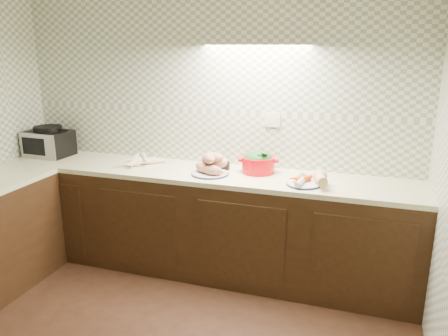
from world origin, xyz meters
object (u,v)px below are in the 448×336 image
(parsnip_pile, at_px, (140,161))
(veg_plate, at_px, (311,179))
(sweet_potato_plate, at_px, (211,166))
(dutch_oven, at_px, (258,162))
(onion_bowl, at_px, (221,164))
(toaster_oven, at_px, (49,142))

(parsnip_pile, xyz_separation_m, veg_plate, (1.51, -0.10, 0.01))
(veg_plate, bearing_deg, sweet_potato_plate, 177.81)
(parsnip_pile, height_order, veg_plate, veg_plate)
(dutch_oven, bearing_deg, onion_bowl, 167.73)
(toaster_oven, bearing_deg, dutch_oven, 4.46)
(toaster_oven, relative_size, onion_bowl, 2.65)
(parsnip_pile, bearing_deg, sweet_potato_plate, -5.99)
(sweet_potato_plate, xyz_separation_m, onion_bowl, (0.02, 0.18, -0.03))
(sweet_potato_plate, distance_m, onion_bowl, 0.18)
(onion_bowl, bearing_deg, dutch_oven, -1.56)
(toaster_oven, relative_size, veg_plate, 1.29)
(parsnip_pile, relative_size, onion_bowl, 2.40)
(parsnip_pile, distance_m, veg_plate, 1.51)
(toaster_oven, xyz_separation_m, sweet_potato_plate, (1.68, -0.11, -0.06))
(onion_bowl, height_order, veg_plate, veg_plate)
(sweet_potato_plate, distance_m, veg_plate, 0.82)
(toaster_oven, bearing_deg, veg_plate, -0.51)
(sweet_potato_plate, xyz_separation_m, dutch_oven, (0.36, 0.17, 0.02))
(veg_plate, bearing_deg, onion_bowl, 165.01)
(sweet_potato_plate, relative_size, veg_plate, 1.00)
(onion_bowl, bearing_deg, sweet_potato_plate, -97.19)
(parsnip_pile, relative_size, dutch_oven, 1.11)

